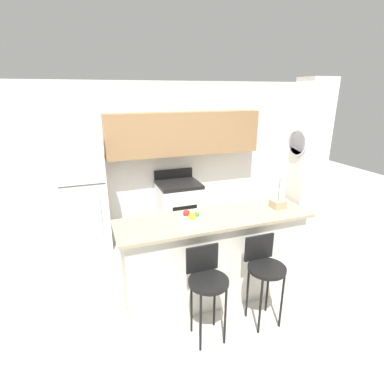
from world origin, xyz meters
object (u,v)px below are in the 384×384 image
object	(u,v)px
orchid_vase	(278,200)
bar_stool_left	(207,281)
bar_stool_right	(264,268)
refrigerator	(84,198)
trash_bin	(126,235)
stove_range	(179,207)
fruit_bowl	(191,218)

from	to	relation	value
orchid_vase	bar_stool_left	bearing A→B (deg)	-154.40
bar_stool_right	orchid_vase	distance (m)	0.89
refrigerator	bar_stool_left	bearing A→B (deg)	-66.13
bar_stool_left	trash_bin	bearing A→B (deg)	102.92
bar_stool_right	orchid_vase	bearing A→B (deg)	47.73
stove_range	trash_bin	distance (m)	1.03
refrigerator	fruit_bowl	size ratio (longest dim) A/B	6.00
stove_range	bar_stool_left	distance (m)	2.44
bar_stool_left	stove_range	bearing A→B (deg)	78.81
stove_range	fruit_bowl	bearing A→B (deg)	-103.35
bar_stool_right	trash_bin	xyz separation A→B (m)	(-1.15, 2.19, -0.46)
fruit_bowl	bar_stool_right	bearing A→B (deg)	-41.43
refrigerator	fruit_bowl	world-z (taller)	refrigerator
bar_stool_left	trash_bin	distance (m)	2.29
bar_stool_right	fruit_bowl	xyz separation A→B (m)	(-0.62, 0.54, 0.44)
orchid_vase	trash_bin	distance (m)	2.51
refrigerator	trash_bin	world-z (taller)	refrigerator
stove_range	orchid_vase	bearing A→B (deg)	-69.79
refrigerator	orchid_vase	world-z (taller)	refrigerator
orchid_vase	fruit_bowl	size ratio (longest dim) A/B	1.58
refrigerator	orchid_vase	distance (m)	2.90
refrigerator	bar_stool_right	xyz separation A→B (m)	(1.71, -2.40, -0.17)
refrigerator	bar_stool_right	world-z (taller)	refrigerator
refrigerator	orchid_vase	size ratio (longest dim) A/B	3.80
bar_stool_left	fruit_bowl	xyz separation A→B (m)	(0.03, 0.54, 0.44)
bar_stool_left	orchid_vase	distance (m)	1.37
refrigerator	trash_bin	xyz separation A→B (m)	(0.56, -0.21, -0.63)
refrigerator	bar_stool_right	size ratio (longest dim) A/B	1.70
trash_bin	refrigerator	bearing A→B (deg)	159.43
refrigerator	stove_range	world-z (taller)	refrigerator
trash_bin	bar_stool_left	bearing A→B (deg)	-77.08
refrigerator	bar_stool_right	distance (m)	2.95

